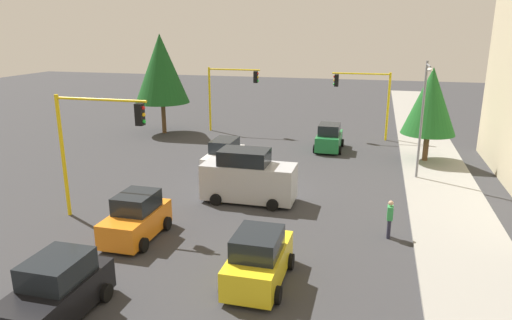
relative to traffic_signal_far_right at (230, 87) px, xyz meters
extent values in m
plane|color=#353538|center=(14.00, 5.67, -3.91)|extent=(120.00, 120.00, 0.00)
cube|color=gray|center=(9.00, 16.17, -3.83)|extent=(80.00, 4.00, 0.15)
cube|color=silver|center=(26.30, 2.67, -3.90)|extent=(2.20, 0.36, 0.01)
cone|color=silver|center=(25.00, 2.67, -3.90)|extent=(0.01, 1.10, 1.10)
cylinder|color=yellow|center=(0.00, -1.83, -1.15)|extent=(0.18, 0.18, 5.51)
cylinder|color=yellow|center=(0.00, 0.42, 1.45)|extent=(0.12, 4.50, 0.12)
cube|color=black|center=(0.00, 2.31, 0.87)|extent=(0.36, 0.32, 0.96)
sphere|color=red|center=(0.00, 2.49, 1.17)|extent=(0.18, 0.18, 0.18)
sphere|color=yellow|center=(0.00, 2.49, 0.87)|extent=(0.18, 0.18, 0.18)
sphere|color=green|center=(0.00, 2.49, 0.57)|extent=(0.18, 0.18, 0.18)
cylinder|color=yellow|center=(0.00, 13.17, -1.20)|extent=(0.18, 0.18, 5.41)
cylinder|color=yellow|center=(0.00, 10.92, 1.36)|extent=(0.12, 4.50, 0.12)
cube|color=black|center=(0.00, 9.03, 0.78)|extent=(0.36, 0.32, 0.96)
sphere|color=red|center=(0.00, 8.85, 1.08)|extent=(0.18, 0.18, 0.18)
sphere|color=yellow|center=(0.00, 8.85, 0.78)|extent=(0.18, 0.18, 0.18)
sphere|color=green|center=(0.00, 8.85, 0.48)|extent=(0.18, 0.18, 0.18)
cylinder|color=yellow|center=(20.00, -1.83, -0.98)|extent=(0.18, 0.18, 5.86)
cylinder|color=yellow|center=(20.00, 0.42, 1.81)|extent=(0.12, 4.50, 0.12)
cube|color=black|center=(20.00, 2.31, 1.23)|extent=(0.36, 0.32, 0.96)
sphere|color=red|center=(20.00, 2.49, 1.53)|extent=(0.18, 0.18, 0.18)
sphere|color=yellow|center=(20.00, 2.49, 1.23)|extent=(0.18, 0.18, 0.18)
sphere|color=green|center=(20.00, 2.49, 0.93)|extent=(0.18, 0.18, 0.18)
cylinder|color=slate|center=(10.00, 14.87, -0.41)|extent=(0.14, 0.14, 7.00)
cylinder|color=slate|center=(10.90, 14.87, 2.89)|extent=(1.80, 0.10, 0.10)
ellipsoid|color=silver|center=(11.80, 14.87, 2.74)|extent=(0.56, 0.28, 0.20)
cylinder|color=brown|center=(2.00, -5.33, -2.49)|extent=(0.36, 0.36, 2.84)
cone|color=#19511E|center=(2.00, -5.33, 1.58)|extent=(4.55, 4.55, 5.68)
cylinder|color=brown|center=(6.00, 15.67, -2.81)|extent=(0.36, 0.36, 2.19)
cone|color=#1E6023|center=(6.00, 15.67, 0.27)|extent=(3.50, 3.50, 4.37)
cube|color=#B2B5BA|center=(16.00, 6.13, -2.82)|extent=(1.90, 4.80, 1.85)
cube|color=black|center=(16.00, 5.89, -1.51)|extent=(1.67, 2.50, 0.76)
cylinder|color=black|center=(14.99, 7.61, -3.61)|extent=(0.20, 0.60, 0.60)
cylinder|color=black|center=(17.01, 7.61, -3.61)|extent=(0.20, 0.60, 0.60)
cylinder|color=black|center=(14.99, 4.64, -3.61)|extent=(0.20, 0.60, 0.60)
cylinder|color=black|center=(17.01, 4.64, -3.61)|extent=(0.20, 0.60, 0.60)
cube|color=orange|center=(21.52, 2.61, -3.22)|extent=(3.60, 1.69, 1.05)
cube|color=black|center=(21.34, 2.61, -2.31)|extent=(1.87, 1.49, 0.76)
cylinder|color=black|center=(22.63, 3.52, -3.61)|extent=(0.60, 0.20, 0.60)
cylinder|color=black|center=(22.63, 1.71, -3.61)|extent=(0.60, 0.20, 0.60)
cylinder|color=black|center=(20.40, 3.52, -3.61)|extent=(0.60, 0.20, 0.60)
cylinder|color=black|center=(20.40, 1.71, -3.61)|extent=(0.60, 0.20, 0.60)
cube|color=#1E7238|center=(4.21, 9.05, -3.22)|extent=(3.69, 1.69, 1.05)
cube|color=black|center=(4.40, 9.05, -2.31)|extent=(1.92, 1.48, 0.76)
cylinder|color=black|center=(3.07, 8.15, -3.61)|extent=(0.60, 0.20, 0.60)
cylinder|color=black|center=(3.07, 9.95, -3.61)|extent=(0.60, 0.20, 0.60)
cylinder|color=black|center=(5.35, 8.15, -3.61)|extent=(0.60, 0.20, 0.60)
cylinder|color=black|center=(5.35, 9.95, -3.61)|extent=(0.60, 0.20, 0.60)
cube|color=yellow|center=(23.66, 8.61, -3.22)|extent=(3.80, 1.76, 1.05)
cube|color=black|center=(23.85, 8.61, -2.31)|extent=(1.98, 1.55, 0.76)
cylinder|color=black|center=(22.48, 7.68, -3.61)|extent=(0.60, 0.20, 0.60)
cylinder|color=black|center=(22.48, 9.55, -3.61)|extent=(0.60, 0.20, 0.60)
cylinder|color=black|center=(24.84, 7.68, -3.61)|extent=(0.60, 0.20, 0.60)
cylinder|color=black|center=(24.84, 9.55, -3.61)|extent=(0.60, 0.20, 0.60)
cube|color=black|center=(27.34, 3.04, -3.22)|extent=(3.83, 1.80, 1.05)
cube|color=black|center=(27.15, 3.04, -2.31)|extent=(1.99, 1.58, 0.76)
cylinder|color=black|center=(26.16, 4.00, -3.61)|extent=(0.60, 0.20, 0.60)
cylinder|color=black|center=(26.16, 2.09, -3.61)|extent=(0.60, 0.20, 0.60)
cube|color=white|center=(11.08, 3.10, -3.22)|extent=(4.20, 1.60, 1.05)
cube|color=black|center=(10.87, 3.10, -2.31)|extent=(2.18, 1.41, 0.76)
cylinder|color=black|center=(12.38, 3.96, -3.61)|extent=(0.60, 0.20, 0.60)
cylinder|color=black|center=(12.38, 2.24, -3.61)|extent=(0.60, 0.20, 0.60)
cylinder|color=black|center=(9.78, 3.96, -3.61)|extent=(0.60, 0.20, 0.60)
cylinder|color=black|center=(9.78, 2.24, -3.61)|extent=(0.60, 0.20, 0.60)
cylinder|color=#262638|center=(18.84, 13.16, -3.48)|extent=(0.16, 0.16, 0.85)
cylinder|color=#262638|center=(18.64, 13.16, -3.48)|extent=(0.16, 0.16, 0.85)
cube|color=green|center=(18.74, 13.16, -2.76)|extent=(0.40, 0.24, 0.60)
sphere|color=tan|center=(18.74, 13.16, -2.32)|extent=(0.22, 0.22, 0.22)
camera|label=1|loc=(38.10, 12.27, 4.88)|focal=32.66mm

